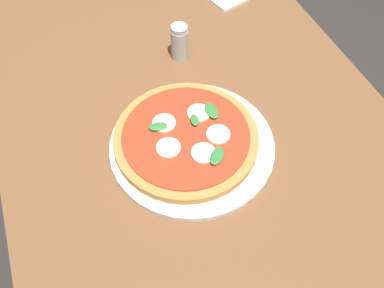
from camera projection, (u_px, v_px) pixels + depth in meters
name	position (u px, v px, depth m)	size (l,w,h in m)	color
ground_plane	(191.00, 238.00, 1.49)	(6.00, 6.00, 0.00)	#2D2B28
dining_table	(191.00, 135.00, 0.99)	(1.44, 0.83, 0.71)	brown
serving_tray	(192.00, 145.00, 0.85)	(0.34, 0.34, 0.01)	silver
pizza	(186.00, 138.00, 0.84)	(0.29, 0.29, 0.03)	#C6843F
pepper_shaker	(180.00, 42.00, 0.98)	(0.04, 0.04, 0.09)	#B2B7AD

